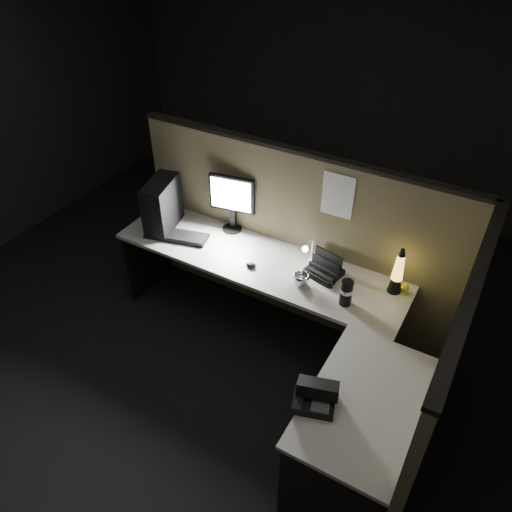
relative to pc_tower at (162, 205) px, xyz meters
The scene contains 17 objects.
floor 1.51m from the pc_tower, 30.06° to the right, with size 6.00×6.00×0.00m, color black.
room_shell 1.37m from the pc_tower, 30.06° to the right, with size 6.00×6.00×6.00m.
partition_back 1.10m from the pc_tower, 18.03° to the left, with size 2.66×0.06×1.50m, color brown.
partition_right 2.42m from the pc_tower, 11.86° to the right, with size 0.06×1.66×1.50m, color brown.
desk 1.31m from the pc_tower, 15.83° to the right, with size 2.60×1.60×0.73m.
pc_tower is the anchor object (origin of this frame).
monitor 0.57m from the pc_tower, 27.05° to the left, with size 0.37×0.16×0.48m.
keyboard 0.27m from the pc_tower, 22.35° to the right, with size 0.51×0.17×0.02m, color black.
mouse 0.91m from the pc_tower, ahead, with size 0.08×0.06×0.03m, color black.
clip_lamp 1.25m from the pc_tower, ahead, with size 0.04×0.18×0.23m.
organizer 1.40m from the pc_tower, ahead, with size 0.28×0.25×0.18m.
lava_lamp 1.89m from the pc_tower, ahead, with size 0.10×0.10×0.36m.
travel_mug 1.64m from the pc_tower, ahead, with size 0.09×0.09×0.20m, color black.
steel_mug 1.30m from the pc_tower, ahead, with size 0.12×0.12×0.09m, color #B6B6BD.
figurine 1.96m from the pc_tower, ahead, with size 0.06×0.06×0.06m, color yellow.
pinned_paper 1.42m from the pc_tower, 12.52° to the left, with size 0.23×0.00×0.33m, color white.
desk_phone 2.03m from the pc_tower, 27.90° to the right, with size 0.28×0.27×0.14m.
Camera 1 is at (1.32, -1.97, 3.07)m, focal length 35.00 mm.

